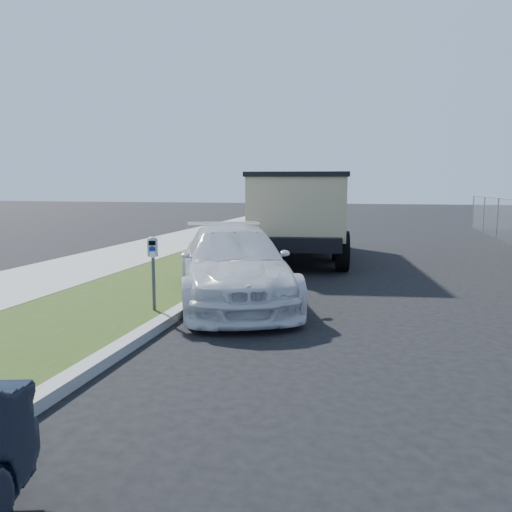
# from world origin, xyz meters

# --- Properties ---
(ground) EXTENTS (120.00, 120.00, 0.00)m
(ground) POSITION_xyz_m (0.00, 0.00, 0.00)
(ground) COLOR black
(ground) RESTS_ON ground
(streetside) EXTENTS (6.12, 50.00, 0.15)m
(streetside) POSITION_xyz_m (-5.57, 2.00, 0.07)
(streetside) COLOR gray
(streetside) RESTS_ON ground
(parking_meter) EXTENTS (0.21, 0.17, 1.32)m
(parking_meter) POSITION_xyz_m (-2.98, -0.13, 1.08)
(parking_meter) COLOR #3F4247
(parking_meter) RESTS_ON ground
(white_wagon) EXTENTS (3.87, 5.56, 1.50)m
(white_wagon) POSITION_xyz_m (-2.00, 1.53, 0.75)
(white_wagon) COLOR silver
(white_wagon) RESTS_ON ground
(dump_truck) EXTENTS (3.67, 7.47, 2.81)m
(dump_truck) POSITION_xyz_m (-1.74, 8.32, 1.58)
(dump_truck) COLOR black
(dump_truck) RESTS_ON ground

